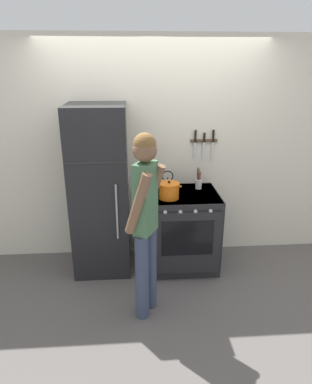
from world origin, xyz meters
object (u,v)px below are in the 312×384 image
(tea_kettle, at_px, (168,184))
(utensil_jar, at_px, (199,183))
(dutch_oven_pot, at_px, (169,191))
(person, at_px, (146,218))
(refrigerator, at_px, (100,191))
(stove_range, at_px, (183,230))

(tea_kettle, bearing_deg, utensil_jar, 0.90)
(dutch_oven_pot, bearing_deg, utensil_jar, 36.48)
(utensil_jar, height_order, person, person)
(refrigerator, height_order, utensil_jar, refrigerator)
(refrigerator, bearing_deg, stove_range, -3.06)
(dutch_oven_pot, bearing_deg, refrigerator, 168.05)
(tea_kettle, distance_m, person, 0.99)
(dutch_oven_pot, bearing_deg, stove_range, 31.50)
(refrigerator, relative_size, person, 1.08)
(stove_range, bearing_deg, tea_kettle, 135.13)
(stove_range, distance_m, tea_kettle, 0.55)
(stove_range, distance_m, dutch_oven_pot, 0.56)
(stove_range, height_order, dutch_oven_pot, dutch_oven_pot)
(stove_range, xyz_separation_m, person, (-0.45, -0.79, 0.53))
(stove_range, height_order, utensil_jar, utensil_jar)
(refrigerator, height_order, person, refrigerator)
(tea_kettle, bearing_deg, refrigerator, -171.53)
(dutch_oven_pot, distance_m, person, 0.74)
(dutch_oven_pot, bearing_deg, person, -112.13)
(refrigerator, bearing_deg, person, -61.12)
(utensil_jar, relative_size, person, 0.15)
(tea_kettle, bearing_deg, dutch_oven_pot, -92.92)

